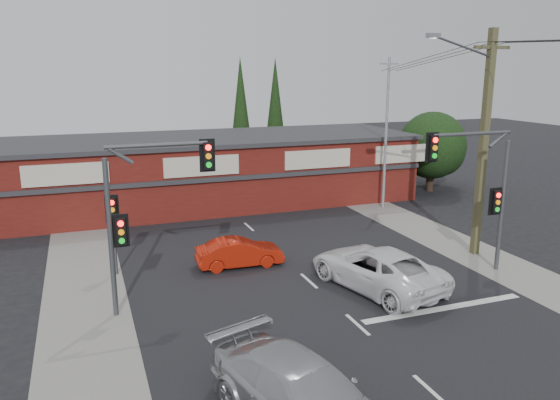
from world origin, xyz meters
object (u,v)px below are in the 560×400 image
object	(u,v)px
white_suv	(376,268)
shop_building	(204,170)
red_sedan	(240,253)
utility_pole	(482,137)
silver_suv	(303,397)

from	to	relation	value
white_suv	shop_building	size ratio (longest dim) A/B	0.21
white_suv	shop_building	xyz separation A→B (m)	(-3.19, 15.95, 1.32)
red_sedan	utility_pole	distance (m)	11.74
red_sedan	utility_pole	bearing A→B (deg)	-99.40
utility_pole	white_suv	bearing A→B (deg)	-162.46
white_suv	utility_pole	bearing A→B (deg)	-176.55
shop_building	utility_pole	distance (m)	17.15
white_suv	utility_pole	distance (m)	7.93
white_suv	silver_suv	bearing A→B (deg)	35.16
white_suv	shop_building	distance (m)	16.32
red_sedan	shop_building	distance (m)	11.96
white_suv	silver_suv	world-z (taller)	silver_suv
white_suv	silver_suv	size ratio (longest dim) A/B	1.02
silver_suv	shop_building	xyz separation A→B (m)	(2.78, 22.87, 1.30)
white_suv	red_sedan	bearing A→B (deg)	-57.86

